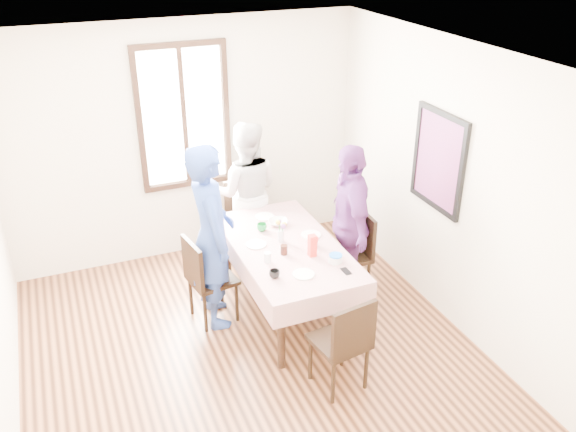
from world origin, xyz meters
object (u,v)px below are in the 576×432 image
Objects in this scene: person_right at (347,223)px; chair_far at (248,222)px; dining_table at (286,279)px; chair_right at (347,255)px; chair_near at (339,341)px; person_left at (211,236)px; chair_left at (212,279)px; person_far at (247,193)px.

chair_far is at bearing -134.92° from person_right.
dining_table is 1.01× the size of person_right.
chair_right is 1.00× the size of chair_near.
dining_table is 1.17m from chair_far.
person_left is at bearing 108.80° from chair_near.
person_left reaches higher than person_right.
person_right is (1.41, -0.11, 0.38)m from chair_left.
dining_table is 1.87× the size of chair_far.
chair_far reaches higher than dining_table.
chair_far is at bearing 135.32° from chair_left.
dining_table is at bearing 109.61° from person_far.
chair_left is 1.46m from person_right.
person_right reaches higher than chair_right.
chair_left and chair_right have the same top height.
chair_left is at bearing 94.18° from person_left.
person_right reaches higher than chair_near.
person_far reaches higher than chair_near.
chair_left is (-0.71, 0.16, 0.08)m from dining_table.
person_far is at bearing 90.00° from dining_table.
person_right is at bearing 92.36° from chair_right.
dining_table is 1.03× the size of person_far.
chair_left is 0.54× the size of person_right.
chair_right is 1.00× the size of chair_far.
chair_far is at bearing 34.95° from chair_right.
chair_far is (0.71, 1.01, 0.00)m from chair_left.
person_far reaches higher than chair_right.
person_right is (0.69, 1.22, 0.38)m from chair_near.
person_far is at bearing 89.29° from chair_far.
chair_right is at bearing 103.19° from person_right.
chair_far is at bearing 81.21° from chair_near.
chair_near is at bearing -148.23° from person_left.
chair_near is (0.00, -2.34, 0.00)m from chair_far.
chair_near is 1.57m from person_left.
person_right is at bearing 4.38° from dining_table.
chair_left is at bearing 109.44° from chair_near.
dining_table is 1.17m from chair_near.
chair_left is 1.00× the size of chair_right.
person_left is 1.10× the size of person_right.
dining_table is 0.92× the size of person_left.
person_left is (0.02, 0.00, 0.47)m from chair_left.
chair_near is 0.54× the size of person_right.
person_right is (0.69, -1.12, 0.38)m from chair_far.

